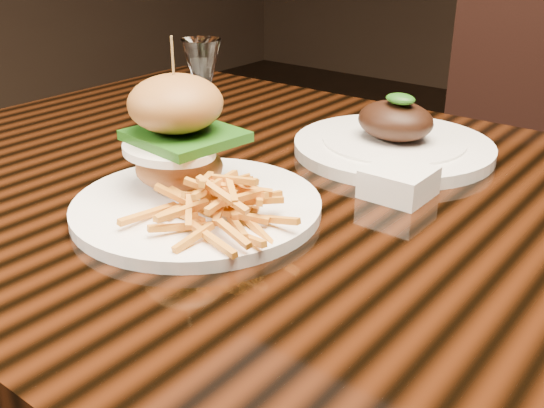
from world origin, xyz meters
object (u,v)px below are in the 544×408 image
Objects in this scene: far_dish at (394,141)px; chair_far at (529,161)px; dining_table at (387,272)px; wine_glass at (202,69)px; burger_plate at (191,170)px.

chair_far is (0.02, 0.69, -0.23)m from far_dish.
far_dish is (-0.11, 0.20, 0.09)m from dining_table.
chair_far is at bearing 71.98° from wine_glass.
burger_plate is 1.06m from chair_far.
burger_plate reaches higher than far_dish.
dining_table is 0.41m from wine_glass.
chair_far reaches higher than dining_table.
wine_glass is 0.31m from far_dish.
far_dish is at bearing -103.48° from chair_far.
chair_far reaches higher than far_dish.
dining_table is 9.87× the size of wine_glass.
chair_far is at bearing 88.55° from far_dish.
burger_plate reaches higher than chair_far.
far_dish is at bearing 29.62° from wine_glass.
burger_plate is 0.35m from far_dish.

